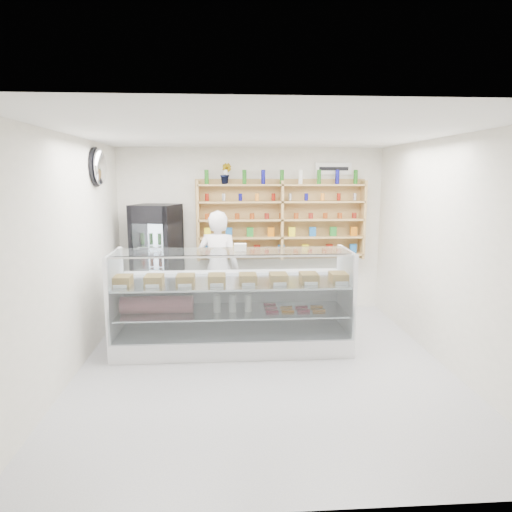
{
  "coord_description": "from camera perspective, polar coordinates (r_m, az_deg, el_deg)",
  "views": [
    {
      "loc": [
        -0.45,
        -5.32,
        2.32
      ],
      "look_at": [
        -0.03,
        0.9,
        1.23
      ],
      "focal_mm": 32.0,
      "sensor_mm": 36.0,
      "label": 1
    }
  ],
  "objects": [
    {
      "name": "display_counter",
      "position": [
        6.25,
        -2.93,
        -8.29
      ],
      "size": [
        3.14,
        0.94,
        1.36
      ],
      "color": "white",
      "rests_on": "floor"
    },
    {
      "name": "shop_worker",
      "position": [
        7.15,
        -4.74,
        -1.54
      ],
      "size": [
        0.74,
        0.57,
        1.81
      ],
      "primitive_type": "imported",
      "rotation": [
        0.0,
        0.0,
        2.92
      ],
      "color": "silver",
      "rests_on": "floor"
    },
    {
      "name": "wall_shelving",
      "position": [
        7.75,
        3.2,
        4.52
      ],
      "size": [
        2.84,
        0.28,
        1.33
      ],
      "color": "tan",
      "rests_on": "back_wall"
    },
    {
      "name": "wall_sign",
      "position": [
        8.0,
        9.67,
        10.7
      ],
      "size": [
        0.62,
        0.03,
        0.2
      ],
      "primitive_type": "cube",
      "color": "white",
      "rests_on": "back_wall"
    },
    {
      "name": "security_mirror",
      "position": [
        6.74,
        -18.98,
        10.48
      ],
      "size": [
        0.15,
        0.5,
        0.5
      ],
      "primitive_type": "ellipsoid",
      "color": "silver",
      "rests_on": "left_wall"
    },
    {
      "name": "potted_plant",
      "position": [
        7.66,
        -3.8,
        10.23
      ],
      "size": [
        0.23,
        0.21,
        0.34
      ],
      "primitive_type": "imported",
      "rotation": [
        0.0,
        0.0,
        -0.37
      ],
      "color": "#1E6626",
      "rests_on": "wall_shelving"
    },
    {
      "name": "room",
      "position": [
        5.41,
        0.96,
        0.11
      ],
      "size": [
        5.0,
        5.0,
        5.0
      ],
      "color": "#BABBC0",
      "rests_on": "ground"
    },
    {
      "name": "drinks_cooler",
      "position": [
        7.66,
        -12.2,
        -0.68
      ],
      "size": [
        0.84,
        0.82,
        1.88
      ],
      "rotation": [
        0.0,
        0.0,
        -0.29
      ],
      "color": "black",
      "rests_on": "floor"
    }
  ]
}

